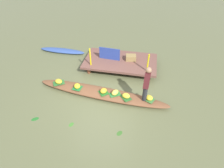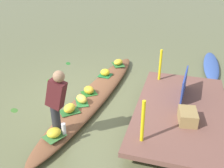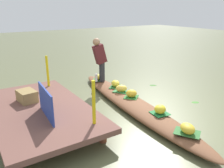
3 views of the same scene
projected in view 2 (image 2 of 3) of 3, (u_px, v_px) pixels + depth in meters
The scene contains 25 objects.
canal_water at pixel (94, 99), 6.15m from camera, with size 40.00×40.00×0.00m, color #606341.
dock_platform at pixel (181, 111), 5.17m from camera, with size 3.20×1.80×0.36m.
vendor_boat at pixel (94, 96), 6.10m from camera, with size 5.08×0.68×0.22m, color brown.
moored_boat at pixel (211, 66), 7.76m from camera, with size 2.38×0.45×0.17m, color #35519A.
leaf_mat_0 at pixel (118, 65), 7.49m from camera, with size 0.43×0.30×0.01m, color #2F6A2F.
banana_bunch_0 at pixel (118, 62), 7.46m from camera, with size 0.30×0.23×0.16m, color gold.
leaf_mat_1 at pixel (89, 93), 5.97m from camera, with size 0.31×0.34×0.01m, color #256825.
banana_bunch_1 at pixel (89, 90), 5.93m from camera, with size 0.22×0.26×0.18m, color gold.
leaf_mat_2 at pixel (70, 112), 5.28m from camera, with size 0.39×0.27×0.01m, color #29622B.
banana_bunch_2 at pixel (70, 108), 5.24m from camera, with size 0.28×0.21×0.18m, color yellow.
leaf_mat_3 at pixel (105, 75), 6.84m from camera, with size 0.32×0.33×0.01m, color #207034.
banana_bunch_3 at pixel (105, 72), 6.79m from camera, with size 0.23×0.25×0.18m, color yellow.
leaf_mat_4 at pixel (54, 136), 4.57m from camera, with size 0.36×0.29×0.01m, color #3B7238.
banana_bunch_4 at pixel (54, 133), 4.53m from camera, with size 0.26×0.22×0.16m, color yellow.
leaf_mat_5 at pixel (82, 102), 5.61m from camera, with size 0.40×0.25×0.01m, color #2E7637.
banana_bunch_5 at pixel (82, 99), 5.56m from camera, with size 0.29×0.19×0.18m, color #F9CF4B.
vendor_person at pixel (56, 99), 4.38m from camera, with size 0.22×0.42×1.25m.
water_bottle at pixel (64, 129), 4.59m from camera, with size 0.08×0.08×0.23m, color silver.
market_banner at pixel (184, 85), 5.44m from camera, with size 0.94×0.03×0.55m, color #293F95.
railing_post_west at pixel (160, 65), 6.13m from camera, with size 0.06×0.06×0.78m, color yellow.
railing_post_east at pixel (143, 121), 4.09m from camera, with size 0.06×0.06×0.78m, color yellow.
produce_crate at pixel (188, 116), 4.68m from camera, with size 0.44×0.32×0.24m, color olive.
drifting_plant_0 at pixel (49, 80), 7.06m from camera, with size 0.19×0.13×0.01m, color #407C2C.
drifting_plant_1 at pixel (68, 63), 8.13m from camera, with size 0.25×0.14×0.01m, color #226824.
drifting_plant_2 at pixel (14, 110), 5.72m from camera, with size 0.22×0.15×0.01m, color #366625.
Camera 2 is at (4.95, 1.89, 3.17)m, focal length 40.67 mm.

